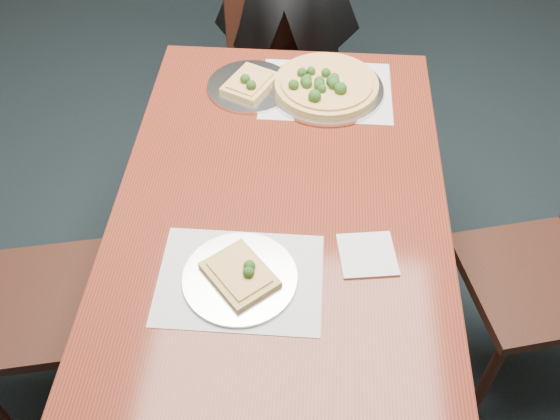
# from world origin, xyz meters

# --- Properties ---
(ground) EXTENTS (8.00, 8.00, 0.00)m
(ground) POSITION_xyz_m (0.00, 0.00, 0.00)
(ground) COLOR black
(ground) RESTS_ON ground
(dining_table) EXTENTS (0.90, 1.50, 0.75)m
(dining_table) POSITION_xyz_m (-0.03, -0.32, 0.66)
(dining_table) COLOR #5C1D12
(dining_table) RESTS_ON ground
(chair_far) EXTENTS (0.51, 0.51, 0.91)m
(chair_far) POSITION_xyz_m (-0.10, 0.76, 0.52)
(chair_far) COLOR black
(chair_far) RESTS_ON ground
(chair_left) EXTENTS (0.50, 0.50, 0.91)m
(chair_left) POSITION_xyz_m (-0.80, -0.49, 0.52)
(chair_left) COLOR black
(chair_left) RESTS_ON ground
(placemat_main) EXTENTS (0.42, 0.32, 0.00)m
(placemat_main) POSITION_xyz_m (0.08, 0.21, 0.75)
(placemat_main) COLOR white
(placemat_main) RESTS_ON dining_table
(placemat_near) EXTENTS (0.40, 0.30, 0.00)m
(placemat_near) POSITION_xyz_m (-0.11, -0.55, 0.75)
(placemat_near) COLOR white
(placemat_near) RESTS_ON dining_table
(pizza_pan) EXTENTS (0.37, 0.37, 0.07)m
(pizza_pan) POSITION_xyz_m (0.08, 0.21, 0.77)
(pizza_pan) COLOR silver
(pizza_pan) RESTS_ON dining_table
(slice_plate_near) EXTENTS (0.28, 0.28, 0.06)m
(slice_plate_near) POSITION_xyz_m (-0.11, -0.55, 0.76)
(slice_plate_near) COLOR silver
(slice_plate_near) RESTS_ON dining_table
(slice_plate_far) EXTENTS (0.28, 0.28, 0.06)m
(slice_plate_far) POSITION_xyz_m (-0.16, 0.21, 0.76)
(slice_plate_far) COLOR silver
(slice_plate_far) RESTS_ON dining_table
(napkin) EXTENTS (0.16, 0.16, 0.01)m
(napkin) POSITION_xyz_m (0.20, -0.46, 0.75)
(napkin) COLOR white
(napkin) RESTS_ON dining_table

